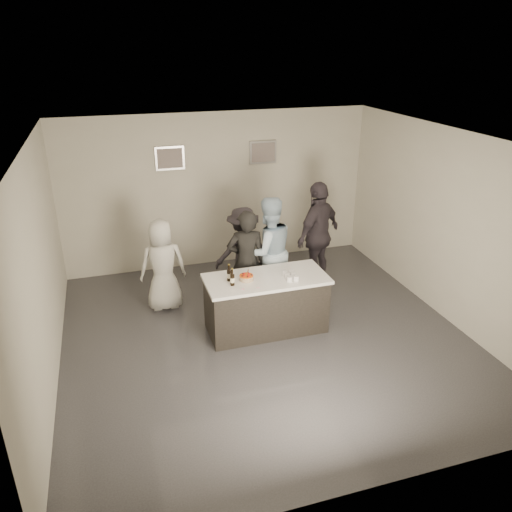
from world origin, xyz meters
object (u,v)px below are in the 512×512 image
bar_counter (266,304)px  person_main_black (246,261)px  cake (246,278)px  person_main_blue (268,251)px  person_guest_left (163,265)px  beer_bottle_b (232,277)px  person_guest_back (243,250)px  beer_bottle_a (229,273)px  person_guest_right (318,235)px

bar_counter → person_main_black: 0.84m
cake → person_main_blue: bearing=53.6°
cake → person_guest_left: size_ratio=0.13×
person_main_black → person_main_blue: size_ratio=0.93×
person_main_blue → person_guest_left: (-1.73, 0.32, -0.16)m
beer_bottle_b → person_main_blue: bearing=47.6°
person_main_blue → person_guest_back: 0.63m
beer_bottle_a → person_guest_right: bearing=31.0°
person_main_blue → person_guest_right: size_ratio=0.96×
person_main_blue → person_guest_back: bearing=-68.4°
person_main_blue → person_main_black: bearing=11.2°
person_main_blue → person_guest_right: (1.07, 0.38, 0.04)m
beer_bottle_a → person_main_black: size_ratio=0.15×
bar_counter → person_main_blue: bearing=69.8°
beer_bottle_b → bar_counter: bearing=10.2°
beer_bottle_b → person_guest_right: person_guest_right is taller
person_guest_back → bar_counter: bearing=84.1°
beer_bottle_b → person_guest_left: size_ratio=0.17×
beer_bottle_a → beer_bottle_b: size_ratio=1.00×
beer_bottle_b → person_guest_right: bearing=34.4°
person_main_black → person_guest_right: person_guest_right is taller
beer_bottle_a → person_guest_back: 1.47m
person_guest_left → person_guest_right: person_guest_right is taller
beer_bottle_b → person_main_black: (0.45, 0.81, -0.16)m
beer_bottle_a → person_main_black: person_main_black is taller
person_main_blue → person_guest_left: bearing=-17.2°
person_main_black → person_guest_right: size_ratio=0.89×
person_guest_left → person_guest_back: size_ratio=1.00×
beer_bottle_b → person_guest_left: bearing=124.2°
cake → beer_bottle_b: 0.28m
bar_counter → person_guest_back: bearing=88.9°
bar_counter → person_guest_right: bearing=41.6°
beer_bottle_a → person_main_blue: size_ratio=0.14×
beer_bottle_b → person_main_black: bearing=61.2°
beer_bottle_a → person_main_black: (0.46, 0.66, -0.16)m
person_guest_left → person_guest_right: size_ratio=0.80×
bar_counter → person_guest_right: (1.39, 1.23, 0.53)m
cake → person_main_black: bearing=73.9°
beer_bottle_b → person_main_black: person_main_black is taller
person_guest_right → bar_counter: bearing=9.4°
person_main_black → bar_counter: bearing=107.1°
person_main_black → person_guest_right: bearing=-152.3°
person_main_blue → beer_bottle_b: bearing=40.8°
person_main_black → cake: bearing=82.6°
person_guest_left → person_guest_right: 2.81m
person_guest_right → person_main_blue: bearing=-12.8°
beer_bottle_b → cake: bearing=22.8°
bar_counter → beer_bottle_b: size_ratio=7.15×
person_main_blue → person_guest_back: person_main_blue is taller
beer_bottle_a → person_guest_right: person_guest_right is taller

